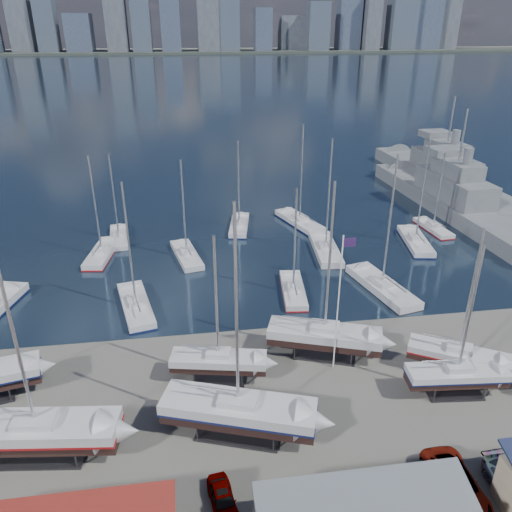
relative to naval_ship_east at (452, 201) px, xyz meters
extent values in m
plane|color=#605E59|center=(-34.06, -40.42, -1.66)|extent=(1400.00, 1400.00, 0.00)
cube|color=#1A2A3D|center=(-34.06, 269.58, -1.81)|extent=(1400.00, 600.00, 0.40)
cube|color=#2D332D|center=(-34.06, 529.58, -0.56)|extent=(1400.00, 80.00, 2.20)
cube|color=#595E66|center=(-202.62, 529.05, 42.45)|extent=(22.49, 24.47, 83.83)
cube|color=#3D4756|center=(-176.04, 521.90, 28.52)|extent=(19.55, 21.83, 55.97)
cube|color=#475166|center=(-145.25, 528.17, 19.11)|extent=(26.03, 30.49, 37.14)
cube|color=#595E66|center=(-105.02, 516.53, 44.35)|extent=(21.60, 16.58, 87.63)
cube|color=#3D4756|center=(-79.44, 517.96, 34.34)|extent=(19.42, 28.42, 67.60)
cube|color=#475166|center=(-49.07, 521.17, 27.58)|extent=(20.24, 23.80, 54.09)
cube|color=#595E66|center=(-8.29, 517.92, 27.54)|extent=(24.62, 19.72, 54.00)
cube|color=#3D4756|center=(13.57, 516.14, 28.52)|extent=(20.75, 17.93, 55.97)
cube|color=#475166|center=(50.03, 514.45, 22.05)|extent=(18.36, 16.25, 43.03)
cube|color=#595E66|center=(86.17, 533.36, 18.38)|extent=(28.49, 22.03, 35.69)
cube|color=#3D4756|center=(111.65, 515.58, 25.09)|extent=(23.34, 17.87, 49.11)
cube|color=#475166|center=(150.92, 530.43, 38.51)|extent=(25.35, 19.79, 75.95)
cube|color=#595E66|center=(174.32, 523.92, 29.37)|extent=(17.00, 27.45, 57.67)
cube|color=#475166|center=(243.47, 533.29, 37.74)|extent=(30.82, 28.37, 74.41)
cube|color=#595E66|center=(273.33, 535.13, 39.27)|extent=(21.74, 17.03, 77.48)
cube|color=#2D2D33|center=(-54.39, -44.32, -1.58)|extent=(6.50, 3.57, 0.16)
cube|color=black|center=(-54.39, -44.32, -0.01)|extent=(11.53, 4.02, 0.90)
cube|color=#B1B1B5|center=(-54.39, -44.32, 0.89)|extent=(11.59, 4.49, 0.90)
cube|color=maroon|center=(-54.39, -44.32, 0.48)|extent=(11.70, 4.53, 0.18)
cube|color=#B1B1B5|center=(-54.39, -44.32, 1.59)|extent=(3.03, 2.22, 0.50)
cylinder|color=#B2B2B7|center=(-54.39, -44.32, 8.96)|extent=(0.22, 0.22, 15.24)
cube|color=#2D2D33|center=(-41.22, -37.75, -1.58)|extent=(4.79, 2.90, 0.16)
cube|color=black|center=(-41.22, -37.75, -0.14)|extent=(8.36, 3.51, 0.65)
cube|color=#B1B1B5|center=(-41.22, -37.75, 0.51)|extent=(8.43, 3.85, 0.65)
cube|color=#B1B1B5|center=(-41.22, -37.75, 1.09)|extent=(2.27, 1.74, 0.50)
cylinder|color=#B2B2B7|center=(-41.22, -37.75, 6.33)|extent=(0.22, 0.22, 10.99)
cube|color=#2D2D33|center=(-40.26, -44.28, -1.58)|extent=(6.85, 4.76, 0.16)
cube|color=black|center=(-40.26, -44.28, -0.01)|extent=(11.63, 6.29, 0.91)
cube|color=#B1B1B5|center=(-40.26, -44.28, 0.90)|extent=(11.78, 6.74, 0.91)
cube|color=#0D1745|center=(-40.26, -44.28, 0.48)|extent=(11.90, 6.81, 0.18)
cube|color=#B1B1B5|center=(-40.26, -44.28, 1.61)|extent=(3.31, 2.74, 0.50)
cylinder|color=#B2B2B7|center=(-40.26, -44.28, 9.03)|extent=(0.22, 0.22, 15.35)
cube|color=#2D2D33|center=(-31.35, -35.60, -1.58)|extent=(6.20, 4.34, 0.16)
cube|color=black|center=(-31.35, -35.60, -0.05)|extent=(10.52, 5.76, 0.82)
cube|color=#B1B1B5|center=(-31.35, -35.60, 0.77)|extent=(10.66, 6.17, 0.82)
cube|color=#B1B1B5|center=(-31.35, -35.60, 1.43)|extent=(3.00, 2.49, 0.50)
cylinder|color=#B2B2B7|center=(-31.35, -35.60, 8.13)|extent=(0.22, 0.22, 13.90)
cube|color=#2D2D33|center=(-22.02, -42.44, -1.58)|extent=(4.68, 2.46, 0.16)
cube|color=black|center=(-22.02, -42.44, -0.14)|extent=(8.34, 2.68, 0.66)
cube|color=#B1B1B5|center=(-22.02, -42.44, 0.52)|extent=(8.37, 3.02, 0.66)
cube|color=#0D1745|center=(-22.02, -42.44, 0.22)|extent=(8.46, 3.05, 0.13)
cube|color=#B1B1B5|center=(-22.02, -42.44, 1.10)|extent=(2.17, 1.56, 0.50)
cylinder|color=#B2B2B7|center=(-22.02, -42.44, 6.38)|extent=(0.22, 0.22, 11.07)
cube|color=#2D2D33|center=(-20.61, -40.00, -1.58)|extent=(5.02, 4.18, 0.16)
cube|color=black|center=(-20.61, -40.00, -0.13)|extent=(8.18, 6.02, 0.67)
cube|color=#B1B1B5|center=(-20.61, -40.00, 0.54)|extent=(8.36, 6.32, 0.67)
cube|color=maroon|center=(-20.61, -40.00, 0.23)|extent=(8.44, 6.38, 0.13)
cube|color=#B1B1B5|center=(-20.61, -40.00, 1.12)|extent=(2.51, 2.28, 0.50)
cylinder|color=#B2B2B7|center=(-20.61, -40.00, 6.51)|extent=(0.22, 0.22, 11.27)
cube|color=black|center=(-54.67, -10.13, -1.91)|extent=(3.52, 9.62, 0.75)
cube|color=#B1B1B5|center=(-54.67, -10.13, -1.16)|extent=(3.91, 9.67, 0.75)
cube|color=maroon|center=(-54.67, -10.13, -1.51)|extent=(3.95, 9.77, 0.15)
cube|color=#B1B1B5|center=(-54.67, -10.13, -0.54)|extent=(1.89, 2.55, 0.50)
cylinder|color=#B2B2B7|center=(-54.67, -10.13, 5.56)|extent=(0.22, 0.22, 12.69)
cube|color=black|center=(-53.00, -4.77, -1.89)|extent=(2.97, 8.81, 0.69)
cube|color=#B1B1B5|center=(-53.00, -4.77, -1.20)|extent=(3.33, 8.85, 0.69)
cube|color=#B1B1B5|center=(-53.00, -4.77, -0.60)|extent=(1.67, 2.30, 0.50)
cylinder|color=#B2B2B7|center=(-53.00, -4.77, 4.98)|extent=(0.22, 0.22, 11.66)
cube|color=black|center=(-49.21, -24.70, -1.93)|extent=(4.44, 10.14, 0.79)
cube|color=#B1B1B5|center=(-49.21, -24.70, -1.14)|extent=(4.85, 10.23, 0.79)
cube|color=#0D1745|center=(-49.21, -24.70, -1.50)|extent=(4.90, 10.33, 0.16)
cube|color=#B1B1B5|center=(-49.21, -24.70, -0.49)|extent=(2.16, 2.77, 0.50)
cylinder|color=#B2B2B7|center=(-49.21, -24.70, 5.92)|extent=(0.22, 0.22, 13.32)
cube|color=black|center=(-43.54, -12.36, -1.91)|extent=(3.99, 9.39, 0.73)
cube|color=#B1B1B5|center=(-43.54, -12.36, -1.17)|extent=(4.37, 9.47, 0.73)
cube|color=#B1B1B5|center=(-43.54, -12.36, -0.56)|extent=(1.97, 2.55, 0.50)
cylinder|color=#B2B2B7|center=(-43.54, -12.36, 5.36)|extent=(0.22, 0.22, 12.34)
cube|color=black|center=(-35.45, -2.62, -1.91)|extent=(3.75, 9.38, 0.73)
cube|color=#B1B1B5|center=(-35.45, -2.62, -1.17)|extent=(4.12, 9.45, 0.73)
cube|color=#0D1745|center=(-35.45, -2.62, -1.51)|extent=(4.17, 9.54, 0.15)
cube|color=#B1B1B5|center=(-35.45, -2.62, -0.56)|extent=(1.91, 2.52, 0.50)
cylinder|color=#B2B2B7|center=(-35.45, -2.62, 5.36)|extent=(0.22, 0.22, 12.34)
cube|color=black|center=(-31.64, -23.68, -1.89)|extent=(2.97, 8.83, 0.69)
cube|color=#B1B1B5|center=(-31.64, -23.68, -1.20)|extent=(3.34, 8.87, 0.69)
cube|color=maroon|center=(-31.64, -23.68, -1.52)|extent=(3.37, 8.96, 0.14)
cube|color=#B1B1B5|center=(-31.64, -23.68, -0.60)|extent=(1.68, 2.31, 0.50)
cylinder|color=#B2B2B7|center=(-31.64, -23.68, 4.99)|extent=(0.22, 0.22, 11.69)
cube|color=black|center=(-24.95, -13.24, -1.95)|extent=(3.46, 10.83, 0.85)
cube|color=#B1B1B5|center=(-24.95, -13.24, -1.10)|extent=(3.90, 10.87, 0.85)
cube|color=#B1B1B5|center=(-24.95, -13.24, -0.43)|extent=(2.02, 2.81, 0.50)
cylinder|color=#B2B2B7|center=(-24.95, -13.24, 6.51)|extent=(0.22, 0.22, 14.38)
cube|color=black|center=(-26.08, -2.51, -1.95)|extent=(5.72, 10.84, 0.85)
cube|color=#B1B1B5|center=(-26.08, -2.51, -1.11)|extent=(6.15, 10.98, 0.85)
cube|color=#0D1745|center=(-26.08, -2.51, -1.49)|extent=(6.21, 11.09, 0.17)
cube|color=#B1B1B5|center=(-26.08, -2.51, -0.43)|extent=(2.52, 3.07, 0.50)
cylinder|color=#B2B2B7|center=(-26.08, -2.51, 6.46)|extent=(0.22, 0.22, 14.29)
cube|color=black|center=(-21.34, -24.49, -1.97)|extent=(5.07, 11.40, 0.89)
cube|color=#B1B1B5|center=(-21.34, -24.49, -1.08)|extent=(5.53, 11.50, 0.89)
cube|color=#B1B1B5|center=(-21.34, -24.49, -0.39)|extent=(2.44, 3.12, 0.50)
cylinder|color=#B2B2B7|center=(-21.34, -24.49, 6.85)|extent=(0.22, 0.22, 14.97)
cube|color=black|center=(-11.73, -12.34, -1.94)|extent=(4.12, 10.43, 0.81)
cube|color=#B1B1B5|center=(-11.73, -12.34, -1.13)|extent=(4.54, 10.50, 0.81)
cube|color=#0D1745|center=(-11.73, -12.34, -1.50)|extent=(4.58, 10.60, 0.16)
cube|color=#B1B1B5|center=(-11.73, -12.34, -0.47)|extent=(2.12, 2.79, 0.50)
cylinder|color=#B2B2B7|center=(-11.73, -12.34, 6.14)|extent=(0.22, 0.22, 13.72)
cube|color=black|center=(-6.80, -7.72, -1.87)|extent=(2.59, 8.16, 0.64)
cube|color=#B1B1B5|center=(-6.80, -7.72, -1.23)|extent=(2.92, 8.19, 0.64)
cube|color=maroon|center=(-6.80, -7.72, -1.52)|extent=(2.95, 8.27, 0.13)
cube|color=#B1B1B5|center=(-6.80, -7.72, -0.66)|extent=(1.51, 2.11, 0.50)
cylinder|color=#B2B2B7|center=(-6.80, -7.72, 4.51)|extent=(0.22, 0.22, 10.83)
cube|color=slate|center=(0.00, -0.07, -1.21)|extent=(9.56, 44.61, 3.99)
cube|color=slate|center=(0.00, -0.07, 2.58)|extent=(6.53, 15.79, 3.60)
cube|color=slate|center=(0.00, -0.07, 5.58)|extent=(4.74, 9.08, 2.40)
cube|color=slate|center=(-0.24, 4.35, 7.28)|extent=(5.20, 4.70, 1.20)
cylinder|color=#B2B2B7|center=(0.00, -0.07, 10.78)|extent=(0.30, 0.30, 8.00)
cube|color=slate|center=(5.21, 13.42, -1.20)|extent=(9.58, 45.77, 4.09)
cube|color=slate|center=(5.21, 13.42, 2.64)|extent=(6.62, 16.19, 3.60)
cube|color=slate|center=(5.21, 13.42, 5.64)|extent=(4.82, 9.30, 2.40)
cube|color=slate|center=(4.98, 17.96, 7.34)|extent=(5.32, 4.80, 1.20)
cylinder|color=#B2B2B7|center=(5.21, 13.42, 10.84)|extent=(0.30, 0.30, 8.00)
imported|color=gray|center=(-41.96, -50.39, -1.01)|extent=(2.10, 4.05, 1.32)
imported|color=gray|center=(-35.58, -52.05, -0.93)|extent=(4.74, 2.82, 1.47)
imported|color=gray|center=(-26.81, -51.56, -0.85)|extent=(2.77, 5.91, 1.64)
cylinder|color=white|center=(-30.94, -37.49, 4.75)|extent=(0.12, 0.12, 12.82)
cube|color=#2C1645|center=(-30.40, -37.49, 10.52)|extent=(1.07, 0.05, 0.75)
camera|label=1|loc=(-43.07, -72.64, 26.29)|focal=35.00mm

